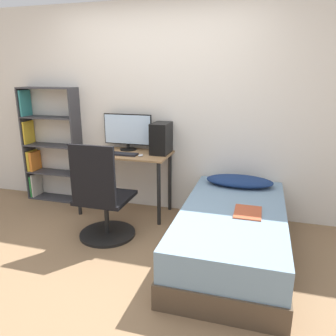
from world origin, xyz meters
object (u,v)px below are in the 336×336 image
(bed, at_px, (232,233))
(monitor, at_px, (128,131))
(pc_tower, at_px, (161,138))
(keyboard, at_px, (121,154))
(office_chair, at_px, (103,205))
(bookshelf, at_px, (47,148))

(bed, relative_size, monitor, 3.05)
(monitor, distance_m, pc_tower, 0.46)
(bed, height_order, monitor, monitor)
(bed, distance_m, keyboard, 1.58)
(office_chair, relative_size, keyboard, 2.66)
(pc_tower, bearing_deg, bookshelf, 177.96)
(bookshelf, relative_size, keyboard, 3.88)
(monitor, bearing_deg, bookshelf, -179.77)
(monitor, distance_m, keyboard, 0.35)
(office_chair, relative_size, monitor, 1.68)
(bed, height_order, keyboard, keyboard)
(office_chair, xyz_separation_m, keyboard, (-0.04, 0.59, 0.40))
(office_chair, distance_m, pc_tower, 1.06)
(office_chair, xyz_separation_m, monitor, (-0.06, 0.86, 0.63))
(monitor, bearing_deg, keyboard, -85.04)
(keyboard, bearing_deg, bookshelf, 167.58)
(keyboard, bearing_deg, pc_tower, 25.73)
(pc_tower, bearing_deg, keyboard, -154.27)
(bed, bearing_deg, pc_tower, 140.74)
(bed, distance_m, pc_tower, 1.41)
(pc_tower, bearing_deg, bed, -39.26)
(bed, bearing_deg, keyboard, 157.74)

